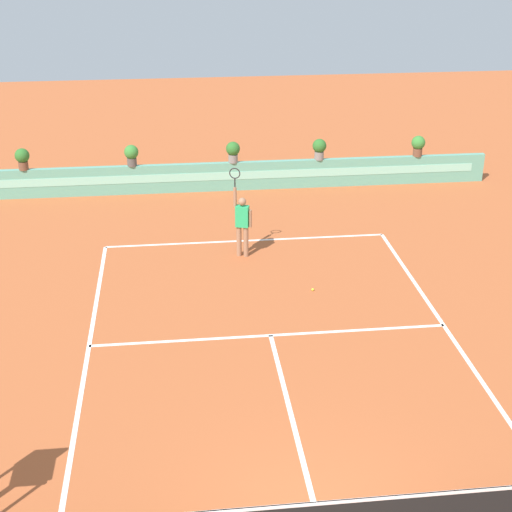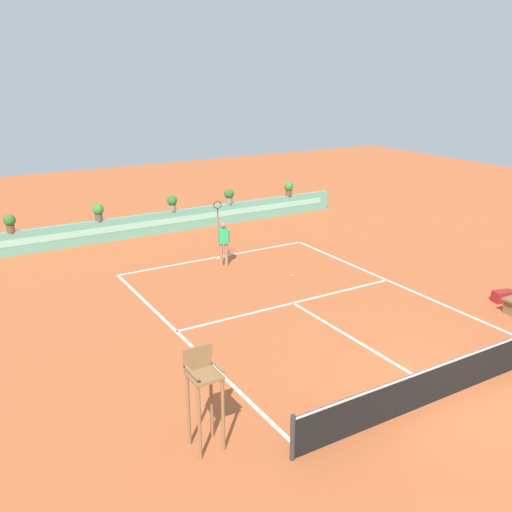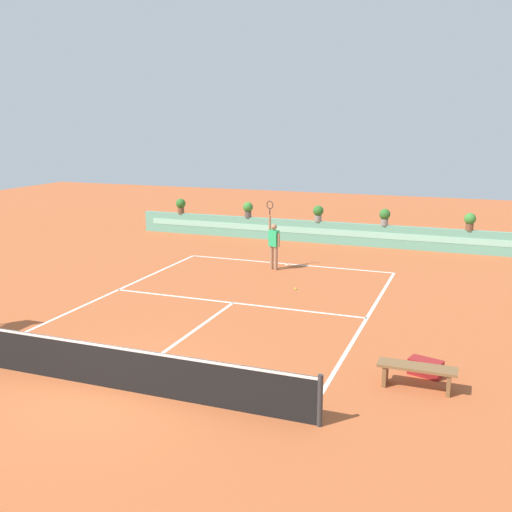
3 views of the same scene
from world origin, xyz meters
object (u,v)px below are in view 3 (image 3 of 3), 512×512
tennis_ball_near_baseline (296,289)px  potted_plant_centre (318,212)px  potted_plant_right (385,216)px  potted_plant_left (248,209)px  potted_plant_far_right (470,220)px  gear_bag (426,367)px  potted_plant_far_left (181,205)px  bench_courtside (417,372)px  tennis_player (274,242)px

tennis_ball_near_baseline → potted_plant_centre: bearing=99.8°
potted_plant_right → potted_plant_left: same height
tennis_ball_near_baseline → potted_plant_far_right: potted_plant_far_right is taller
potted_plant_far_right → potted_plant_centre: size_ratio=1.00×
gear_bag → potted_plant_far_left: (-13.02, 13.41, 1.23)m
potted_plant_left → potted_plant_far_right: bearing=0.0°
potted_plant_far_left → tennis_ball_near_baseline: bearing=-43.3°
bench_courtside → potted_plant_left: bearing=123.3°
tennis_ball_near_baseline → potted_plant_centre: 8.13m
potted_plant_centre → potted_plant_right: bearing=0.0°
potted_plant_centre → tennis_player: bearing=-92.4°
potted_plant_far_right → tennis_ball_near_baseline: bearing=-123.2°
tennis_ball_near_baseline → potted_plant_right: size_ratio=0.09×
potted_plant_right → potted_plant_centre: (-3.00, 0.00, 0.00)m
potted_plant_far_left → potted_plant_far_right: bearing=0.0°
potted_plant_far_right → potted_plant_left: 9.96m
bench_courtside → potted_plant_centre: (-5.88, 14.17, 1.04)m
bench_courtside → gear_bag: bench_courtside is taller
bench_courtside → tennis_ball_near_baseline: (-4.52, 6.28, -0.34)m
bench_courtside → potted_plant_left: (-9.32, 14.17, 1.04)m
gear_bag → tennis_ball_near_baseline: size_ratio=10.29×
potted_plant_centre → potted_plant_far_left: bearing=180.0°
potted_plant_right → potted_plant_far_left: 10.03m
potted_plant_centre → potted_plant_left: size_ratio=1.00×
tennis_ball_near_baseline → potted_plant_far_right: bearing=56.8°
tennis_player → potted_plant_centre: size_ratio=3.57×
bench_courtside → potted_plant_far_left: bearing=132.3°
potted_plant_centre → potted_plant_left: 3.44m
tennis_ball_near_baseline → potted_plant_far_right: 9.53m
tennis_ball_near_baseline → potted_plant_left: size_ratio=0.09×
tennis_player → potted_plant_centre: bearing=87.6°
potted_plant_far_left → bench_courtside: bearing=-47.7°
potted_plant_far_right → potted_plant_far_left: (-13.55, 0.00, 0.00)m
bench_courtside → potted_plant_far_left: 19.20m
potted_plant_right → potted_plant_far_right: (3.52, 0.00, 0.00)m
potted_plant_centre → potted_plant_far_left: (-7.03, 0.00, 0.00)m
tennis_ball_near_baseline → potted_plant_far_left: (-8.38, 7.89, 1.38)m
gear_bag → potted_plant_far_right: (0.53, 13.41, 1.23)m
bench_courtside → potted_plant_left: 16.99m
potted_plant_far_right → potted_plant_centre: 6.53m
potted_plant_right → potted_plant_left: size_ratio=1.00×
bench_courtside → potted_plant_far_right: size_ratio=2.21×
tennis_ball_near_baseline → potted_plant_right: potted_plant_right is taller
potted_plant_right → potted_plant_centre: 3.00m
potted_plant_centre → potted_plant_far_left: same height
potted_plant_centre → potted_plant_left: same height
bench_courtside → tennis_ball_near_baseline: size_ratio=23.53×
tennis_ball_near_baseline → potted_plant_centre: size_ratio=0.09×
potted_plant_right → potted_plant_far_right: same height
potted_plant_far_right → bench_courtside: bearing=-92.6°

